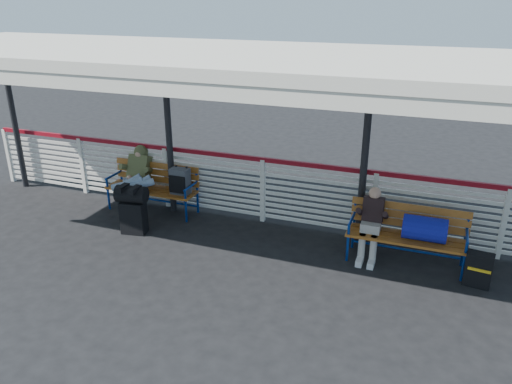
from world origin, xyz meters
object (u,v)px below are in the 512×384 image
at_px(traveler_man, 135,180).
at_px(companion_person, 371,223).
at_px(bench_right, 417,229).
at_px(suitcase_side, 478,270).
at_px(bench_left, 163,182).
at_px(luggage_stack, 133,208).

height_order(traveler_man, companion_person, traveler_man).
xyz_separation_m(traveler_man, companion_person, (4.36, -0.06, -0.13)).
distance_m(bench_right, companion_person, 0.69).
relative_size(bench_right, suitcase_side, 3.51).
height_order(bench_left, suitcase_side, bench_left).
bearing_deg(companion_person, suitcase_side, -10.54).
relative_size(luggage_stack, bench_right, 0.49).
height_order(traveler_man, suitcase_side, traveler_man).
height_order(luggage_stack, bench_right, bench_right).
relative_size(bench_right, companion_person, 1.57).
relative_size(bench_right, traveler_man, 1.16).
bearing_deg(bench_right, traveler_man, 179.33).
distance_m(traveler_man, companion_person, 4.36).
xyz_separation_m(luggage_stack, traveler_man, (-0.35, 0.64, 0.25)).
relative_size(bench_left, bench_right, 1.00).
bearing_deg(traveler_man, companion_person, -0.77).
bearing_deg(bench_left, companion_person, -5.74).
bearing_deg(bench_left, bench_right, -4.90).
bearing_deg(traveler_man, bench_left, 42.09).
bearing_deg(suitcase_side, companion_person, 176.92).
bearing_deg(luggage_stack, companion_person, -0.88).
xyz_separation_m(companion_person, suitcase_side, (1.60, -0.30, -0.34)).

